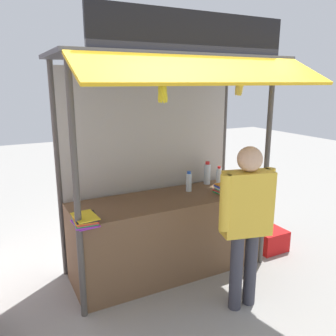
{
  "coord_description": "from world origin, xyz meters",
  "views": [
    {
      "loc": [
        -1.72,
        -3.3,
        2.18
      ],
      "look_at": [
        0.0,
        0.0,
        1.25
      ],
      "focal_mm": 37.04,
      "sensor_mm": 36.0,
      "label": 1
    }
  ],
  "objects_px": {
    "magazine_stack_mid_left": "(226,189)",
    "magazine_stack_front_left": "(85,220)",
    "water_bottle_center": "(189,182)",
    "banana_bunch_inner_right": "(163,93)",
    "plastic_crate": "(268,239)",
    "banana_bunch_inner_left": "(239,88)",
    "water_bottle_left": "(207,174)",
    "vendor_person": "(247,214)",
    "water_bottle_far_right": "(219,176)"
  },
  "relations": [
    {
      "from": "banana_bunch_inner_left",
      "to": "water_bottle_center",
      "type": "bearing_deg",
      "value": 111.21
    },
    {
      "from": "water_bottle_center",
      "to": "vendor_person",
      "type": "xyz_separation_m",
      "value": [
        0.0,
        -1.05,
        -0.04
      ]
    },
    {
      "from": "banana_bunch_inner_right",
      "to": "plastic_crate",
      "type": "height_order",
      "value": "banana_bunch_inner_right"
    },
    {
      "from": "magazine_stack_mid_left",
      "to": "magazine_stack_front_left",
      "type": "distance_m",
      "value": 1.72
    },
    {
      "from": "banana_bunch_inner_right",
      "to": "banana_bunch_inner_left",
      "type": "relative_size",
      "value": 1.19
    },
    {
      "from": "water_bottle_center",
      "to": "magazine_stack_mid_left",
      "type": "relative_size",
      "value": 0.98
    },
    {
      "from": "magazine_stack_front_left",
      "to": "banana_bunch_inner_left",
      "type": "bearing_deg",
      "value": -5.92
    },
    {
      "from": "water_bottle_center",
      "to": "plastic_crate",
      "type": "relative_size",
      "value": 0.62
    },
    {
      "from": "water_bottle_left",
      "to": "banana_bunch_inner_right",
      "type": "height_order",
      "value": "banana_bunch_inner_right"
    },
    {
      "from": "magazine_stack_front_left",
      "to": "magazine_stack_mid_left",
      "type": "bearing_deg",
      "value": 4.6
    },
    {
      "from": "water_bottle_far_right",
      "to": "magazine_stack_mid_left",
      "type": "distance_m",
      "value": 0.4
    },
    {
      "from": "magazine_stack_mid_left",
      "to": "banana_bunch_inner_left",
      "type": "height_order",
      "value": "banana_bunch_inner_left"
    },
    {
      "from": "magazine_stack_front_left",
      "to": "plastic_crate",
      "type": "height_order",
      "value": "magazine_stack_front_left"
    },
    {
      "from": "magazine_stack_mid_left",
      "to": "water_bottle_left",
      "type": "bearing_deg",
      "value": 87.89
    },
    {
      "from": "magazine_stack_mid_left",
      "to": "vendor_person",
      "type": "bearing_deg",
      "value": -114.08
    },
    {
      "from": "water_bottle_center",
      "to": "vendor_person",
      "type": "bearing_deg",
      "value": -89.96
    },
    {
      "from": "water_bottle_far_right",
      "to": "water_bottle_center",
      "type": "bearing_deg",
      "value": -170.14
    },
    {
      "from": "water_bottle_center",
      "to": "vendor_person",
      "type": "relative_size",
      "value": 0.15
    },
    {
      "from": "magazine_stack_mid_left",
      "to": "plastic_crate",
      "type": "height_order",
      "value": "magazine_stack_mid_left"
    },
    {
      "from": "magazine_stack_mid_left",
      "to": "magazine_stack_front_left",
      "type": "height_order",
      "value": "magazine_stack_mid_left"
    },
    {
      "from": "banana_bunch_inner_left",
      "to": "vendor_person",
      "type": "xyz_separation_m",
      "value": [
        -0.22,
        -0.48,
        -1.15
      ]
    },
    {
      "from": "magazine_stack_mid_left",
      "to": "banana_bunch_inner_right",
      "type": "bearing_deg",
      "value": -162.91
    },
    {
      "from": "magazine_stack_mid_left",
      "to": "magazine_stack_front_left",
      "type": "relative_size",
      "value": 0.78
    },
    {
      "from": "magazine_stack_front_left",
      "to": "banana_bunch_inner_left",
      "type": "height_order",
      "value": "banana_bunch_inner_left"
    },
    {
      "from": "plastic_crate",
      "to": "water_bottle_left",
      "type": "bearing_deg",
      "value": 150.59
    },
    {
      "from": "plastic_crate",
      "to": "vendor_person",
      "type": "bearing_deg",
      "value": -144.01
    },
    {
      "from": "water_bottle_left",
      "to": "magazine_stack_mid_left",
      "type": "bearing_deg",
      "value": -92.11
    },
    {
      "from": "water_bottle_left",
      "to": "plastic_crate",
      "type": "xyz_separation_m",
      "value": [
        0.73,
        -0.41,
        -0.9
      ]
    },
    {
      "from": "vendor_person",
      "to": "water_bottle_left",
      "type": "bearing_deg",
      "value": -92.52
    },
    {
      "from": "plastic_crate",
      "to": "magazine_stack_mid_left",
      "type": "bearing_deg",
      "value": -178.82
    },
    {
      "from": "banana_bunch_inner_left",
      "to": "plastic_crate",
      "type": "bearing_deg",
      "value": 20.06
    },
    {
      "from": "magazine_stack_mid_left",
      "to": "vendor_person",
      "type": "height_order",
      "value": "vendor_person"
    },
    {
      "from": "magazine_stack_front_left",
      "to": "vendor_person",
      "type": "xyz_separation_m",
      "value": [
        1.36,
        -0.64,
        0.03
      ]
    },
    {
      "from": "water_bottle_center",
      "to": "magazine_stack_mid_left",
      "type": "distance_m",
      "value": 0.45
    },
    {
      "from": "magazine_stack_mid_left",
      "to": "plastic_crate",
      "type": "xyz_separation_m",
      "value": [
        0.75,
        0.02,
        -0.81
      ]
    },
    {
      "from": "water_bottle_left",
      "to": "banana_bunch_inner_right",
      "type": "distance_m",
      "value": 1.62
    },
    {
      "from": "magazine_stack_mid_left",
      "to": "magazine_stack_front_left",
      "type": "xyz_separation_m",
      "value": [
        -1.71,
        -0.14,
        -0.01
      ]
    },
    {
      "from": "water_bottle_center",
      "to": "banana_bunch_inner_left",
      "type": "height_order",
      "value": "banana_bunch_inner_left"
    },
    {
      "from": "water_bottle_left",
      "to": "plastic_crate",
      "type": "height_order",
      "value": "water_bottle_left"
    },
    {
      "from": "water_bottle_left",
      "to": "water_bottle_far_right",
      "type": "distance_m",
      "value": 0.15
    },
    {
      "from": "water_bottle_center",
      "to": "banana_bunch_inner_right",
      "type": "xyz_separation_m",
      "value": [
        -0.64,
        -0.58,
        1.06
      ]
    },
    {
      "from": "banana_bunch_inner_right",
      "to": "water_bottle_far_right",
      "type": "bearing_deg",
      "value": 30.34
    },
    {
      "from": "banana_bunch_inner_right",
      "to": "plastic_crate",
      "type": "relative_size",
      "value": 0.79
    },
    {
      "from": "vendor_person",
      "to": "water_bottle_center",
      "type": "bearing_deg",
      "value": -75.69
    },
    {
      "from": "water_bottle_center",
      "to": "banana_bunch_inner_right",
      "type": "bearing_deg",
      "value": -137.75
    },
    {
      "from": "water_bottle_left",
      "to": "vendor_person",
      "type": "height_order",
      "value": "vendor_person"
    },
    {
      "from": "vendor_person",
      "to": "banana_bunch_inner_right",
      "type": "bearing_deg",
      "value": -22.39
    },
    {
      "from": "magazine_stack_mid_left",
      "to": "vendor_person",
      "type": "distance_m",
      "value": 0.85
    },
    {
      "from": "vendor_person",
      "to": "banana_bunch_inner_left",
      "type": "bearing_deg",
      "value": -100.88
    },
    {
      "from": "water_bottle_center",
      "to": "banana_bunch_inner_left",
      "type": "relative_size",
      "value": 0.93
    }
  ]
}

